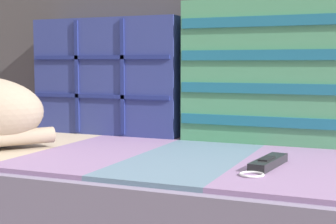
{
  "coord_description": "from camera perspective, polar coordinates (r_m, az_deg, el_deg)",
  "views": [
    {
      "loc": [
        0.41,
        -1.08,
        0.58
      ],
      "look_at": [
        -0.07,
        0.06,
        0.46
      ],
      "focal_mm": 55.0,
      "sensor_mm": 36.0,
      "label": 1
    }
  ],
  "objects": [
    {
      "name": "couch",
      "position": [
        1.34,
        4.02,
        -11.97
      ],
      "size": [
        1.84,
        0.82,
        0.36
      ],
      "color": "brown",
      "rests_on": "ground_plane"
    },
    {
      "name": "sofa_backrest",
      "position": [
        1.61,
        8.02,
        5.59
      ],
      "size": [
        1.81,
        0.14,
        0.45
      ],
      "color": "#474242",
      "rests_on": "couch"
    },
    {
      "name": "throw_pillow_quilted",
      "position": [
        1.61,
        -6.43,
        3.95
      ],
      "size": [
        0.48,
        0.14,
        0.35
      ],
      "color": "navy",
      "rests_on": "couch"
    },
    {
      "name": "throw_pillow_striped",
      "position": [
        1.44,
        11.26,
        4.44
      ],
      "size": [
        0.48,
        0.14,
        0.39
      ],
      "color": "#4C9366",
      "rests_on": "couch"
    },
    {
      "name": "game_remote_far",
      "position": [
        1.1,
        10.95,
        -5.6
      ],
      "size": [
        0.07,
        0.21,
        0.02
      ],
      "color": "black",
      "rests_on": "couch"
    }
  ]
}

